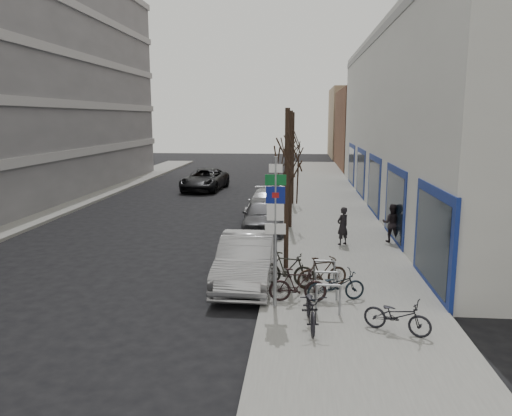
% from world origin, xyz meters
% --- Properties ---
extents(ground, '(120.00, 120.00, 0.00)m').
position_xyz_m(ground, '(0.00, 0.00, 0.00)').
color(ground, black).
rests_on(ground, ground).
extents(sidewalk_east, '(5.00, 70.00, 0.15)m').
position_xyz_m(sidewalk_east, '(4.50, 10.00, 0.07)').
color(sidewalk_east, slate).
rests_on(sidewalk_east, ground).
extents(sidewalk_west, '(3.00, 70.00, 0.15)m').
position_xyz_m(sidewalk_west, '(-11.00, 10.00, 0.07)').
color(sidewalk_west, slate).
rests_on(sidewalk_west, ground).
extents(brick_building_far, '(12.00, 14.00, 8.00)m').
position_xyz_m(brick_building_far, '(13.00, 40.00, 4.00)').
color(brick_building_far, brown).
rests_on(brick_building_far, ground).
extents(tan_building_far, '(13.00, 12.00, 9.00)m').
position_xyz_m(tan_building_far, '(13.50, 55.00, 4.50)').
color(tan_building_far, '#937A5B').
rests_on(tan_building_far, ground).
extents(highway_sign_pole, '(0.55, 0.10, 4.20)m').
position_xyz_m(highway_sign_pole, '(2.40, -0.01, 2.46)').
color(highway_sign_pole, gray).
rests_on(highway_sign_pole, ground).
extents(bike_rack, '(0.66, 2.26, 0.83)m').
position_xyz_m(bike_rack, '(3.80, 0.60, 0.66)').
color(bike_rack, gray).
rests_on(bike_rack, sidewalk_east).
extents(tree_near, '(1.80, 1.80, 5.50)m').
position_xyz_m(tree_near, '(2.60, 3.50, 4.10)').
color(tree_near, black).
rests_on(tree_near, ground).
extents(tree_mid, '(1.80, 1.80, 5.50)m').
position_xyz_m(tree_mid, '(2.60, 10.00, 4.10)').
color(tree_mid, black).
rests_on(tree_mid, ground).
extents(tree_far, '(1.80, 1.80, 5.50)m').
position_xyz_m(tree_far, '(2.60, 16.50, 4.10)').
color(tree_far, black).
rests_on(tree_far, ground).
extents(meter_front, '(0.10, 0.08, 1.27)m').
position_xyz_m(meter_front, '(2.15, 3.00, 0.92)').
color(meter_front, gray).
rests_on(meter_front, sidewalk_east).
extents(meter_mid, '(0.10, 0.08, 1.27)m').
position_xyz_m(meter_mid, '(2.15, 8.50, 0.92)').
color(meter_mid, gray).
rests_on(meter_mid, sidewalk_east).
extents(meter_back, '(0.10, 0.08, 1.27)m').
position_xyz_m(meter_back, '(2.15, 14.00, 0.92)').
color(meter_back, gray).
rests_on(meter_back, sidewalk_east).
extents(bike_near_left, '(0.67, 1.83, 1.10)m').
position_xyz_m(bike_near_left, '(3.35, -1.27, 0.70)').
color(bike_near_left, black).
rests_on(bike_near_left, sidewalk_east).
extents(bike_near_right, '(1.63, 0.53, 0.98)m').
position_xyz_m(bike_near_right, '(3.01, 0.37, 0.64)').
color(bike_near_right, black).
rests_on(bike_near_right, sidewalk_east).
extents(bike_mid_curb, '(1.74, 0.93, 1.01)m').
position_xyz_m(bike_mid_curb, '(4.07, 0.56, 0.66)').
color(bike_mid_curb, black).
rests_on(bike_mid_curb, sidewalk_east).
extents(bike_mid_inner, '(1.84, 0.95, 1.07)m').
position_xyz_m(bike_mid_inner, '(2.69, 1.67, 0.69)').
color(bike_mid_inner, black).
rests_on(bike_mid_inner, sidewalk_east).
extents(bike_far_curb, '(1.67, 1.13, 0.98)m').
position_xyz_m(bike_far_curb, '(5.37, -1.45, 0.64)').
color(bike_far_curb, black).
rests_on(bike_far_curb, sidewalk_east).
extents(bike_far_inner, '(1.68, 1.05, 0.98)m').
position_xyz_m(bike_far_inner, '(3.74, 1.59, 0.64)').
color(bike_far_inner, black).
rests_on(bike_far_inner, sidewalk_east).
extents(parked_car_front, '(1.69, 4.77, 1.57)m').
position_xyz_m(parked_car_front, '(1.40, 2.16, 0.78)').
color(parked_car_front, '#A1A1A6').
rests_on(parked_car_front, ground).
extents(parked_car_mid, '(2.06, 4.70, 1.58)m').
position_xyz_m(parked_car_mid, '(1.40, 9.50, 0.79)').
color(parked_car_mid, '#49494E').
rests_on(parked_car_mid, ground).
extents(parked_car_back, '(2.02, 4.82, 1.39)m').
position_xyz_m(parked_car_back, '(1.29, 13.13, 0.70)').
color(parked_car_back, '#A8A9AD').
rests_on(parked_car_back, ground).
extents(lane_car, '(3.06, 5.77, 1.54)m').
position_xyz_m(lane_car, '(-3.82, 22.52, 0.77)').
color(lane_car, black).
rests_on(lane_car, ground).
extents(pedestrian_near, '(0.66, 0.64, 1.53)m').
position_xyz_m(pedestrian_near, '(4.77, 6.87, 0.92)').
color(pedestrian_near, black).
rests_on(pedestrian_near, sidewalk_east).
extents(pedestrian_far, '(0.66, 0.52, 1.60)m').
position_xyz_m(pedestrian_far, '(6.80, 7.50, 0.95)').
color(pedestrian_far, black).
rests_on(pedestrian_far, sidewalk_east).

